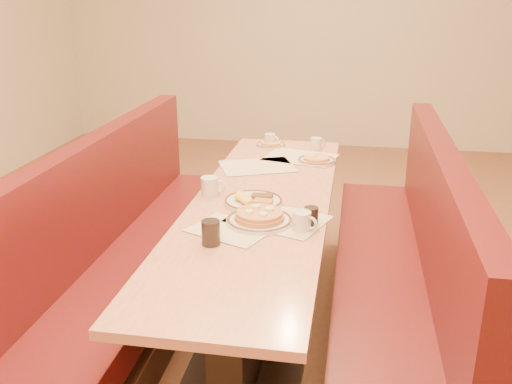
% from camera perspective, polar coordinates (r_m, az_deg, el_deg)
% --- Properties ---
extents(ground, '(8.00, 8.00, 0.00)m').
position_cam_1_polar(ground, '(3.27, 0.44, -13.33)').
color(ground, '#9E6647').
rests_on(ground, ground).
extents(diner_table, '(0.70, 2.50, 0.75)m').
position_cam_1_polar(diner_table, '(3.08, 0.45, -7.49)').
color(diner_table, black).
rests_on(diner_table, ground).
extents(booth_left, '(0.55, 2.50, 1.05)m').
position_cam_1_polar(booth_left, '(3.27, -12.38, -6.50)').
color(booth_left, '#4C3326').
rests_on(booth_left, ground).
extents(booth_right, '(0.55, 2.50, 1.05)m').
position_cam_1_polar(booth_right, '(3.06, 14.24, -8.56)').
color(booth_right, '#4C3326').
rests_on(booth_right, ground).
extents(placemat_near_left, '(0.42, 0.38, 0.00)m').
position_cam_1_polar(placemat_near_left, '(2.58, -2.58, -3.77)').
color(placemat_near_left, beige).
rests_on(placemat_near_left, diner_table).
extents(placemat_near_right, '(0.52, 0.46, 0.00)m').
position_cam_1_polar(placemat_near_right, '(2.70, 2.18, -2.71)').
color(placemat_near_right, beige).
rests_on(placemat_near_right, diner_table).
extents(placemat_far_left, '(0.53, 0.47, 0.00)m').
position_cam_1_polar(placemat_far_left, '(3.49, 0.12, 2.60)').
color(placemat_far_left, beige).
rests_on(placemat_far_left, diner_table).
extents(placemat_far_right, '(0.50, 0.42, 0.00)m').
position_cam_1_polar(placemat_far_right, '(3.69, 4.45, 3.49)').
color(placemat_far_right, beige).
rests_on(placemat_far_right, diner_table).
extents(pancake_plate, '(0.31, 0.31, 0.07)m').
position_cam_1_polar(pancake_plate, '(2.65, 0.34, -2.65)').
color(pancake_plate, silver).
rests_on(pancake_plate, diner_table).
extents(eggs_plate, '(0.30, 0.30, 0.06)m').
position_cam_1_polar(eggs_plate, '(2.88, -0.35, -0.85)').
color(eggs_plate, silver).
rests_on(eggs_plate, diner_table).
extents(extra_plate_mid, '(0.24, 0.24, 0.05)m').
position_cam_1_polar(extra_plate_mid, '(3.60, 6.07, 3.22)').
color(extra_plate_mid, silver).
rests_on(extra_plate_mid, diner_table).
extents(extra_plate_far, '(0.20, 0.20, 0.04)m').
position_cam_1_polar(extra_plate_far, '(3.95, 1.48, 4.79)').
color(extra_plate_far, silver).
rests_on(extra_plate_far, diner_table).
extents(coffee_mug_a, '(0.12, 0.08, 0.09)m').
position_cam_1_polar(coffee_mug_a, '(2.57, 4.66, -2.92)').
color(coffee_mug_a, silver).
rests_on(coffee_mug_a, diner_table).
extents(coffee_mug_b, '(0.13, 0.09, 0.10)m').
position_cam_1_polar(coffee_mug_b, '(3.00, -4.58, 0.60)').
color(coffee_mug_b, silver).
rests_on(coffee_mug_b, diner_table).
extents(coffee_mug_c, '(0.10, 0.08, 0.08)m').
position_cam_1_polar(coffee_mug_c, '(3.88, 6.07, 4.84)').
color(coffee_mug_c, silver).
rests_on(coffee_mug_c, diner_table).
extents(coffee_mug_d, '(0.11, 0.08, 0.08)m').
position_cam_1_polar(coffee_mug_d, '(3.97, 1.44, 5.28)').
color(coffee_mug_d, silver).
rests_on(coffee_mug_d, diner_table).
extents(soda_tumbler_near, '(0.08, 0.08, 0.11)m').
position_cam_1_polar(soda_tumbler_near, '(2.43, -4.54, -4.08)').
color(soda_tumbler_near, black).
rests_on(soda_tumbler_near, diner_table).
extents(soda_tumbler_mid, '(0.07, 0.07, 0.09)m').
position_cam_1_polar(soda_tumbler_mid, '(2.63, 5.53, -2.46)').
color(soda_tumbler_mid, black).
rests_on(soda_tumbler_mid, diner_table).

